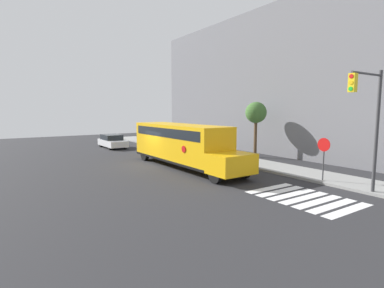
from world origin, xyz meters
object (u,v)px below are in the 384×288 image
(stop_sign, at_px, (324,153))
(parked_car, at_px, (112,141))
(school_bus, at_px, (182,143))
(tree_near_sidewalk, at_px, (256,114))
(traffic_light, at_px, (370,115))

(stop_sign, bearing_deg, parked_car, -168.40)
(parked_car, bearing_deg, school_bus, 2.10)
(parked_car, xyz_separation_m, tree_near_sidewalk, (13.37, 8.16, 3.09))
(school_bus, distance_m, stop_sign, 9.48)
(parked_car, relative_size, stop_sign, 1.79)
(school_bus, height_order, parked_car, school_bus)
(school_bus, height_order, traffic_light, traffic_light)
(parked_car, distance_m, traffic_light, 25.36)
(tree_near_sidewalk, bearing_deg, stop_sign, -22.43)
(stop_sign, relative_size, traffic_light, 0.43)
(traffic_light, bearing_deg, parked_car, -171.63)
(school_bus, xyz_separation_m, parked_car, (-13.57, -0.50, -1.05))
(school_bus, height_order, stop_sign, school_bus)
(stop_sign, xyz_separation_m, tree_near_sidewalk, (-8.76, 3.62, 2.08))
(stop_sign, height_order, tree_near_sidewalk, tree_near_sidewalk)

